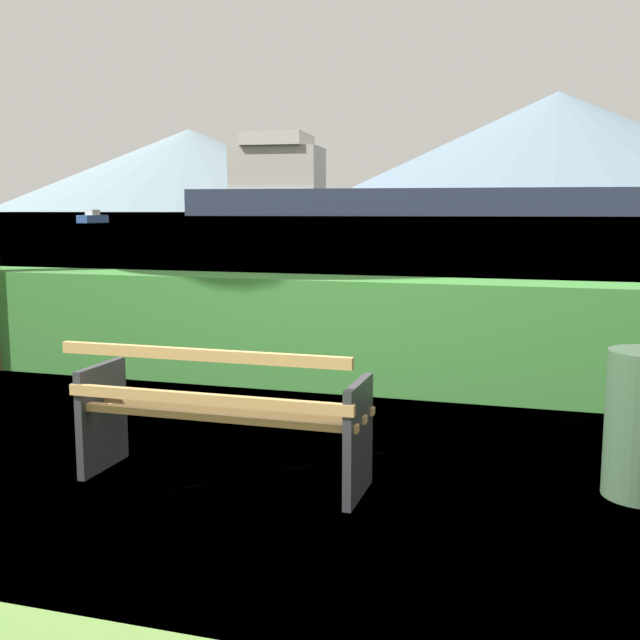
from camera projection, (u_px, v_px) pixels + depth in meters
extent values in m
plane|color=#567A38|center=(226.00, 480.00, 4.70)|extent=(1400.00, 1400.00, 0.00)
plane|color=#7A99A8|center=(551.00, 213.00, 296.76)|extent=(620.00, 620.00, 0.00)
cube|color=tan|center=(211.00, 417.00, 4.46)|extent=(1.75, 0.07, 0.04)
cube|color=tan|center=(225.00, 408.00, 4.64)|extent=(1.75, 0.07, 0.04)
cube|color=tan|center=(237.00, 401.00, 4.82)|extent=(1.75, 0.07, 0.04)
cube|color=tan|center=(205.00, 399.00, 4.37)|extent=(1.75, 0.05, 0.06)
cube|color=tan|center=(200.00, 355.00, 4.29)|extent=(1.75, 0.05, 0.06)
cube|color=#2D2D33|center=(102.00, 417.00, 4.88)|extent=(0.05, 0.51, 0.68)
cube|color=#2D2D33|center=(358.00, 440.00, 4.39)|extent=(0.05, 0.51, 0.68)
cube|color=#387A33|center=(341.00, 333.00, 7.14)|extent=(11.42, 0.65, 1.01)
cube|color=#2D384C|center=(432.00, 202.00, 185.63)|extent=(120.22, 28.33, 6.46)
cube|color=beige|center=(278.00, 169.00, 191.90)|extent=(22.81, 17.31, 10.34)
cube|color=silver|center=(278.00, 141.00, 190.93)|extent=(16.57, 18.39, 3.23)
cube|color=#335693|center=(93.00, 219.00, 92.50)|extent=(1.80, 4.30, 0.93)
cube|color=silver|center=(93.00, 212.00, 92.39)|extent=(1.16, 1.58, 0.64)
cone|color=slate|center=(190.00, 170.00, 587.52)|extent=(295.01, 295.01, 61.71)
cone|color=slate|center=(556.00, 152.00, 560.49)|extent=(373.37, 373.37, 85.63)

